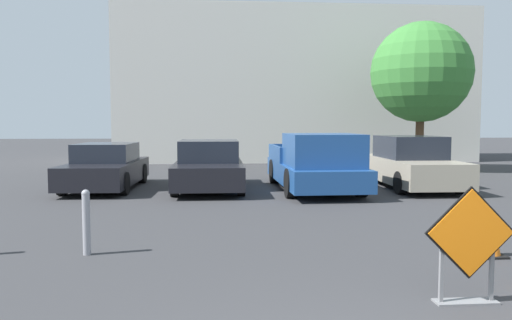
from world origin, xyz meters
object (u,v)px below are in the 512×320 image
object	(u,v)px
road_closed_sign	(469,243)
pickup_truck	(316,165)
parked_car_nearest	(106,168)
bollard_nearest	(86,220)
parked_car_third	(410,164)
traffic_cone_second	(491,233)
parked_car_second	(209,167)

from	to	relation	value
road_closed_sign	pickup_truck	xyz separation A→B (m)	(0.14, 8.68, 0.08)
parked_car_nearest	pickup_truck	bearing A→B (deg)	172.59
bollard_nearest	parked_car_third	bearing A→B (deg)	42.84
traffic_cone_second	road_closed_sign	bearing A→B (deg)	-125.28
parked_car_nearest	bollard_nearest	xyz separation A→B (m)	(1.30, -7.34, -0.11)
parked_car_nearest	parked_car_second	bearing A→B (deg)	175.23
parked_car_nearest	parked_car_third	bearing A→B (deg)	179.89
parked_car_second	bollard_nearest	xyz separation A→B (m)	(-1.65, -6.99, -0.15)
traffic_cone_second	parked_car_third	distance (m)	7.77
bollard_nearest	pickup_truck	bearing A→B (deg)	54.05
pickup_truck	parked_car_nearest	bearing A→B (deg)	-10.43
parked_car_third	bollard_nearest	world-z (taller)	parked_car_third
parked_car_second	bollard_nearest	bearing A→B (deg)	76.99
traffic_cone_second	parked_car_nearest	distance (m)	10.57
parked_car_third	traffic_cone_second	bearing A→B (deg)	77.16
bollard_nearest	parked_car_nearest	bearing A→B (deg)	100.03
parked_car_nearest	parked_car_second	size ratio (longest dim) A/B	0.98
traffic_cone_second	pickup_truck	xyz separation A→B (m)	(-1.12, 6.90, 0.39)
pickup_truck	road_closed_sign	bearing A→B (deg)	88.12
parked_car_second	traffic_cone_second	bearing A→B (deg)	118.76
traffic_cone_second	parked_car_second	bearing A→B (deg)	118.46
parked_car_third	pickup_truck	bearing A→B (deg)	13.19
road_closed_sign	parked_car_nearest	distance (m)	11.26
parked_car_third	road_closed_sign	bearing A→B (deg)	72.45
parked_car_nearest	pickup_truck	distance (m)	5.99
traffic_cone_second	parked_car_third	world-z (taller)	parked_car_third
parked_car_second	parked_car_nearest	bearing A→B (deg)	-6.52
parked_car_nearest	pickup_truck	xyz separation A→B (m)	(5.91, -0.98, 0.12)
road_closed_sign	bollard_nearest	bearing A→B (deg)	152.58
parked_car_second	bollard_nearest	size ratio (longest dim) A/B	4.61
pickup_truck	bollard_nearest	distance (m)	7.86
parked_car_second	pickup_truck	bearing A→B (deg)	168.25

